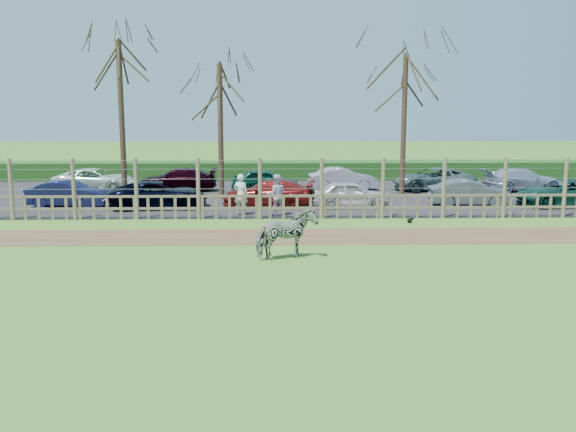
{
  "coord_description": "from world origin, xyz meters",
  "views": [
    {
      "loc": [
        0.51,
        -17.78,
        4.72
      ],
      "look_at": [
        1.0,
        2.5,
        1.1
      ],
      "focal_mm": 40.0,
      "sensor_mm": 36.0,
      "label": 1
    }
  ],
  "objects_px": {
    "car_13": "(522,180)",
    "zebra": "(286,234)",
    "car_2": "(159,195)",
    "car_12": "(433,179)",
    "crow": "(410,220)",
    "tree_mid": "(220,99)",
    "car_9": "(178,179)",
    "car_1": "(69,194)",
    "car_11": "(343,179)",
    "tree_right": "(405,91)",
    "car_4": "(351,194)",
    "car_8": "(95,180)",
    "visitor_a": "(241,194)",
    "car_3": "(268,193)",
    "visitor_b": "(276,195)",
    "car_6": "(563,193)",
    "car_10": "(265,181)",
    "tree_left": "(120,82)",
    "car_5": "(470,193)"
  },
  "relations": [
    {
      "from": "car_4",
      "to": "car_13",
      "type": "height_order",
      "value": "same"
    },
    {
      "from": "car_6",
      "to": "car_8",
      "type": "height_order",
      "value": "same"
    },
    {
      "from": "car_1",
      "to": "car_4",
      "type": "relative_size",
      "value": 1.03
    },
    {
      "from": "car_1",
      "to": "car_4",
      "type": "distance_m",
      "value": 12.68
    },
    {
      "from": "tree_left",
      "to": "zebra",
      "type": "bearing_deg",
      "value": -56.8
    },
    {
      "from": "car_3",
      "to": "car_2",
      "type": "bearing_deg",
      "value": -78.93
    },
    {
      "from": "visitor_b",
      "to": "car_8",
      "type": "relative_size",
      "value": 0.4
    },
    {
      "from": "car_8",
      "to": "car_9",
      "type": "xyz_separation_m",
      "value": [
        4.36,
        -0.01,
        0.0
      ]
    },
    {
      "from": "tree_mid",
      "to": "car_3",
      "type": "xyz_separation_m",
      "value": [
        2.32,
        -2.51,
        -4.23
      ]
    },
    {
      "from": "car_6",
      "to": "car_11",
      "type": "bearing_deg",
      "value": -123.94
    },
    {
      "from": "car_2",
      "to": "car_12",
      "type": "distance_m",
      "value": 14.77
    },
    {
      "from": "zebra",
      "to": "car_2",
      "type": "relative_size",
      "value": 0.42
    },
    {
      "from": "car_1",
      "to": "car_10",
      "type": "height_order",
      "value": "same"
    },
    {
      "from": "tree_left",
      "to": "zebra",
      "type": "xyz_separation_m",
      "value": [
        7.41,
        -11.32,
        -4.85
      ]
    },
    {
      "from": "tree_mid",
      "to": "car_1",
      "type": "relative_size",
      "value": 1.87
    },
    {
      "from": "zebra",
      "to": "car_1",
      "type": "relative_size",
      "value": 0.5
    },
    {
      "from": "car_11",
      "to": "car_13",
      "type": "xyz_separation_m",
      "value": [
        9.52,
        -0.52,
        0.0
      ]
    },
    {
      "from": "car_1",
      "to": "car_2",
      "type": "xyz_separation_m",
      "value": [
        4.09,
        -0.29,
        0.0
      ]
    },
    {
      "from": "car_5",
      "to": "car_12",
      "type": "bearing_deg",
      "value": 7.22
    },
    {
      "from": "zebra",
      "to": "car_10",
      "type": "relative_size",
      "value": 0.52
    },
    {
      "from": "visitor_a",
      "to": "car_5",
      "type": "bearing_deg",
      "value": -149.91
    },
    {
      "from": "car_13",
      "to": "zebra",
      "type": "bearing_deg",
      "value": 132.1
    },
    {
      "from": "tree_right",
      "to": "car_5",
      "type": "height_order",
      "value": "tree_right"
    },
    {
      "from": "visitor_a",
      "to": "car_6",
      "type": "bearing_deg",
      "value": -153.35
    },
    {
      "from": "car_6",
      "to": "car_8",
      "type": "distance_m",
      "value": 23.33
    },
    {
      "from": "car_3",
      "to": "car_10",
      "type": "distance_m",
      "value": 4.71
    },
    {
      "from": "visitor_b",
      "to": "car_2",
      "type": "relative_size",
      "value": 0.4
    },
    {
      "from": "car_8",
      "to": "visitor_a",
      "type": "bearing_deg",
      "value": -130.0
    },
    {
      "from": "car_2",
      "to": "car_3",
      "type": "height_order",
      "value": "same"
    },
    {
      "from": "car_10",
      "to": "car_11",
      "type": "xyz_separation_m",
      "value": [
        4.16,
        0.64,
        0.0
      ]
    },
    {
      "from": "tree_left",
      "to": "car_2",
      "type": "xyz_separation_m",
      "value": [
        1.94,
        -1.83,
        -4.98
      ]
    },
    {
      "from": "crow",
      "to": "car_10",
      "type": "bearing_deg",
      "value": 123.81
    },
    {
      "from": "car_4",
      "to": "car_8",
      "type": "xyz_separation_m",
      "value": [
        -12.94,
        5.71,
        0.0
      ]
    },
    {
      "from": "car_3",
      "to": "tree_mid",
      "type": "bearing_deg",
      "value": -130.0
    },
    {
      "from": "car_3",
      "to": "car_11",
      "type": "relative_size",
      "value": 1.14
    },
    {
      "from": "tree_mid",
      "to": "car_9",
      "type": "relative_size",
      "value": 1.65
    },
    {
      "from": "visitor_b",
      "to": "car_2",
      "type": "xyz_separation_m",
      "value": [
        -5.21,
        2.03,
        -0.26
      ]
    },
    {
      "from": "tree_right",
      "to": "car_4",
      "type": "height_order",
      "value": "tree_right"
    },
    {
      "from": "visitor_b",
      "to": "crow",
      "type": "height_order",
      "value": "visitor_b"
    },
    {
      "from": "car_2",
      "to": "car_11",
      "type": "relative_size",
      "value": 1.19
    },
    {
      "from": "tree_left",
      "to": "tree_mid",
      "type": "relative_size",
      "value": 1.15
    },
    {
      "from": "car_13",
      "to": "visitor_a",
      "type": "bearing_deg",
      "value": 109.06
    },
    {
      "from": "tree_mid",
      "to": "visitor_a",
      "type": "relative_size",
      "value": 3.96
    },
    {
      "from": "crow",
      "to": "car_2",
      "type": "distance_m",
      "value": 11.14
    },
    {
      "from": "car_12",
      "to": "car_13",
      "type": "xyz_separation_m",
      "value": [
        4.66,
        -0.37,
        0.0
      ]
    },
    {
      "from": "tree_left",
      "to": "crow",
      "type": "bearing_deg",
      "value": -23.86
    },
    {
      "from": "car_1",
      "to": "car_3",
      "type": "height_order",
      "value": "same"
    },
    {
      "from": "tree_mid",
      "to": "car_9",
      "type": "height_order",
      "value": "tree_mid"
    },
    {
      "from": "crow",
      "to": "car_11",
      "type": "bearing_deg",
      "value": 100.09
    },
    {
      "from": "tree_left",
      "to": "car_2",
      "type": "bearing_deg",
      "value": -43.45
    }
  ]
}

